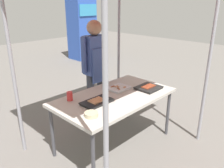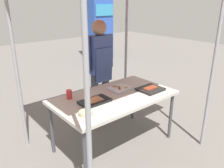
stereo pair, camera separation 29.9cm
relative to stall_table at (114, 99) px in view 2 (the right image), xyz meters
name	(u,v)px [view 2 (the right image)]	position (x,y,z in m)	size (l,w,h in m)	color
ground_plane	(114,144)	(0.00, 0.00, -0.70)	(18.00, 18.00, 0.00)	#66605B
stall_table	(114,99)	(0.00, 0.00, 0.00)	(1.60, 0.90, 0.75)	#B7B2A8
tray_grilled_sausages	(95,101)	(-0.32, -0.01, 0.07)	(0.39, 0.23, 0.05)	black
tray_meat_skewers	(120,88)	(0.20, 0.12, 0.07)	(0.30, 0.24, 0.04)	silver
tray_pork_links	(150,89)	(0.51, -0.18, 0.07)	(0.34, 0.29, 0.05)	black
condiment_bowl	(86,113)	(-0.59, -0.21, 0.08)	(0.15, 0.15, 0.05)	#BFB28C
drink_cup_near_edge	(69,94)	(-0.50, 0.30, 0.11)	(0.07, 0.07, 0.11)	red
vendor_woman	(100,64)	(0.30, 0.70, 0.29)	(0.52, 0.23, 1.66)	#333842
neighbor_stall_left	(98,28)	(2.99, 4.36, 0.33)	(0.77, 0.71, 2.05)	#2D51B2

